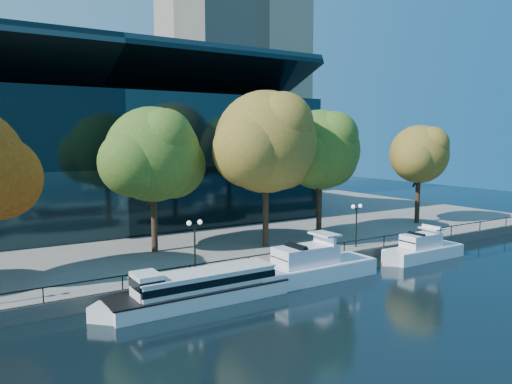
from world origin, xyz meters
TOP-DOWN VIEW (x-y plane):
  - ground at (0.00, 0.00)m, footprint 160.00×160.00m
  - promenade at (0.00, 36.38)m, footprint 90.00×67.08m
  - railing at (0.00, 3.25)m, footprint 88.20×0.08m
  - convention_building at (-4.00, 31.79)m, footprint 50.00×24.57m
  - office_tower at (28.00, 55.00)m, footprint 22.50×22.50m
  - tour_boat at (-5.82, 0.65)m, footprint 13.84×3.09m
  - cruiser_near at (3.90, 0.94)m, footprint 12.45×3.21m
  - cruiser_far at (17.07, 0.66)m, footprint 9.34×2.59m
  - tree_2 at (-3.86, 12.73)m, footprint 10.48×8.59m
  - tree_3 at (5.84, 9.29)m, footprint 11.84×9.71m
  - tree_4 at (13.19, 10.38)m, footprint 10.20×8.36m
  - tree_5 at (28.18, 10.21)m, footprint 8.59×7.04m
  - lamp_1 at (-4.01, 4.50)m, footprint 1.26×0.36m
  - lamp_2 at (12.60, 4.50)m, footprint 1.26×0.36m

SIDE VIEW (x-z plane):
  - ground at x=0.00m, z-range 0.00..0.00m
  - promenade at x=0.00m, z-range 0.00..1.00m
  - cruiser_far at x=17.07m, z-range -0.56..2.49m
  - tour_boat at x=-5.82m, z-range -0.20..2.43m
  - cruiser_near at x=3.90m, z-range -0.68..2.92m
  - railing at x=0.00m, z-range 1.44..2.43m
  - lamp_1 at x=-4.01m, z-range 1.97..6.00m
  - lamp_2 at x=12.60m, z-range 1.97..6.00m
  - convention_building at x=-4.00m, z-range -2.21..19.22m
  - tree_5 at x=28.18m, z-range 3.24..14.91m
  - tree_2 at x=-3.86m, z-range 3.09..16.01m
  - tree_4 at x=13.19m, z-range 3.26..16.28m
  - tree_3 at x=5.84m, z-range 3.33..17.87m
  - office_tower at x=28.00m, z-range 0.07..65.97m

